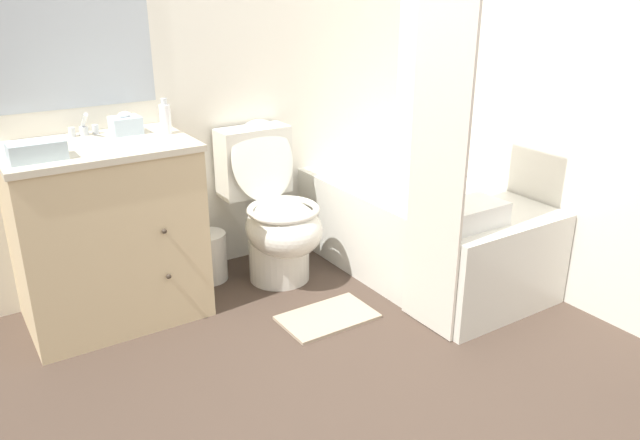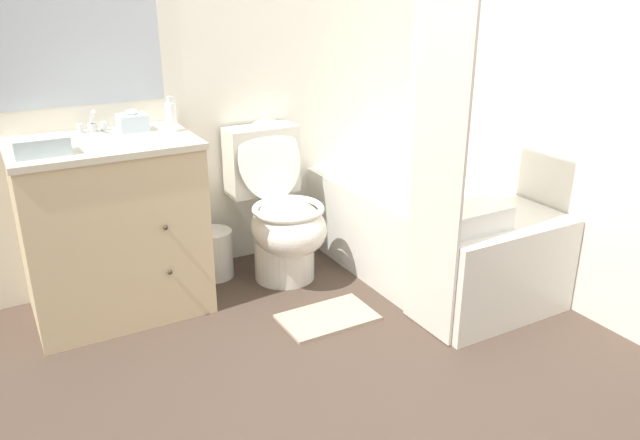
{
  "view_description": "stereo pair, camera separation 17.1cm",
  "coord_description": "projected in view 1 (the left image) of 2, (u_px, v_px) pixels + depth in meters",
  "views": [
    {
      "loc": [
        -1.44,
        -1.56,
        1.59
      ],
      "look_at": [
        0.04,
        0.72,
        0.53
      ],
      "focal_mm": 35.0,
      "sensor_mm": 36.0,
      "label": 1
    },
    {
      "loc": [
        -1.29,
        -1.65,
        1.59
      ],
      "look_at": [
        0.04,
        0.72,
        0.53
      ],
      "focal_mm": 35.0,
      "sensor_mm": 36.0,
      "label": 2
    }
  ],
  "objects": [
    {
      "name": "bathtub",
      "position": [
        420.0,
        230.0,
        3.55
      ],
      "size": [
        0.75,
        1.44,
        0.49
      ],
      "color": "silver",
      "rests_on": "ground_plane"
    },
    {
      "name": "shower_curtain",
      "position": [
        440.0,
        123.0,
        2.68
      ],
      "size": [
        0.02,
        0.35,
        2.0
      ],
      "color": "silver",
      "rests_on": "ground_plane"
    },
    {
      "name": "tissue_box",
      "position": [
        126.0,
        125.0,
        3.01
      ],
      "size": [
        0.14,
        0.12,
        0.11
      ],
      "color": "silver",
      "rests_on": "vanity_cabinet"
    },
    {
      "name": "ground_plane",
      "position": [
        409.0,
        398.0,
        2.53
      ],
      "size": [
        14.0,
        14.0,
        0.0
      ],
      "primitive_type": "plane",
      "color": "#47382D"
    },
    {
      "name": "vanity_cabinet",
      "position": [
        107.0,
        231.0,
        3.0
      ],
      "size": [
        0.84,
        0.6,
        0.88
      ],
      "color": "beige",
      "rests_on": "ground_plane"
    },
    {
      "name": "bath_mat",
      "position": [
        328.0,
        317.0,
        3.11
      ],
      "size": [
        0.47,
        0.29,
        0.02
      ],
      "color": "tan",
      "rests_on": "ground_plane"
    },
    {
      "name": "bath_towel_folded",
      "position": [
        470.0,
        214.0,
        2.96
      ],
      "size": [
        0.33,
        0.21,
        0.11
      ],
      "color": "white",
      "rests_on": "bathtub"
    },
    {
      "name": "wastebasket",
      "position": [
        208.0,
        257.0,
        3.48
      ],
      "size": [
        0.21,
        0.21,
        0.28
      ],
      "color": "silver",
      "rests_on": "ground_plane"
    },
    {
      "name": "hand_towel_folded",
      "position": [
        37.0,
        151.0,
        2.58
      ],
      "size": [
        0.22,
        0.13,
        0.08
      ],
      "color": "silver",
      "rests_on": "vanity_cabinet"
    },
    {
      "name": "wall_back",
      "position": [
        221.0,
        45.0,
        3.35
      ],
      "size": [
        8.0,
        0.06,
        2.5
      ],
      "color": "white",
      "rests_on": "ground_plane"
    },
    {
      "name": "sink_faucet",
      "position": [
        84.0,
        128.0,
        2.98
      ],
      "size": [
        0.14,
        0.12,
        0.12
      ],
      "color": "silver",
      "rests_on": "vanity_cabinet"
    },
    {
      "name": "toilet",
      "position": [
        275.0,
        216.0,
        3.43
      ],
      "size": [
        0.41,
        0.66,
        0.87
      ],
      "color": "silver",
      "rests_on": "ground_plane"
    },
    {
      "name": "wall_right",
      "position": [
        500.0,
        46.0,
        3.33
      ],
      "size": [
        0.05,
        2.61,
        2.5
      ],
      "color": "white",
      "rests_on": "ground_plane"
    },
    {
      "name": "soap_dispenser",
      "position": [
        165.0,
        118.0,
        3.0
      ],
      "size": [
        0.05,
        0.05,
        0.17
      ],
      "color": "silver",
      "rests_on": "vanity_cabinet"
    }
  ]
}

